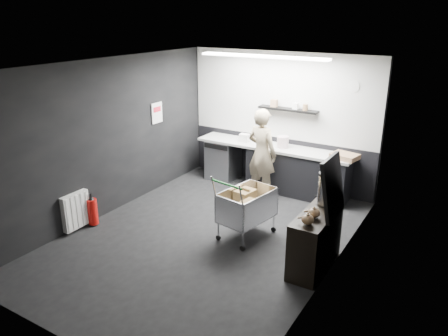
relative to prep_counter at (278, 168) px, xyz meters
The scene contains 22 objects.
floor 2.47m from the prep_counter, 93.20° to the right, with size 5.50×5.50×0.00m, color black.
ceiling 3.30m from the prep_counter, 93.20° to the right, with size 5.50×5.50×0.00m, color silver.
wall_back 0.96m from the prep_counter, 112.30° to the left, with size 5.50×5.50×0.00m, color black.
wall_front 5.25m from the prep_counter, 91.50° to the right, with size 5.50×5.50×0.00m, color black.
wall_left 3.35m from the prep_counter, 131.43° to the right, with size 5.50×5.50×0.00m, color black.
wall_right 3.18m from the prep_counter, 52.38° to the right, with size 5.50×5.50×0.00m, color black.
kitchen_wall_panel 1.43m from the prep_counter, 113.58° to the left, with size 3.95×0.02×1.70m, color silver.
dado_panel 0.34m from the prep_counter, 113.58° to the left, with size 3.95×0.02×1.00m, color black.
floating_shelf 1.18m from the prep_counter, 72.13° to the left, with size 1.20×0.22×0.04m, color black.
wall_clock 2.13m from the prep_counter, 13.36° to the left, with size 0.20×0.20×0.03m, color white.
poster 2.63m from the prep_counter, 152.11° to the right, with size 0.02×0.30×0.40m, color white.
poster_red_band 2.66m from the prep_counter, 152.05° to the right, with size 0.01×0.22×0.10m, color red.
radiator 3.92m from the prep_counter, 122.01° to the right, with size 0.10×0.50×0.60m, color white.
ceiling_strip 2.29m from the prep_counter, 103.37° to the right, with size 2.40×0.20×0.04m, color white.
prep_counter is the anchor object (origin of this frame).
person 0.63m from the prep_counter, 108.56° to the right, with size 0.63×0.41×1.73m, color beige.
shopping_cart 2.09m from the prep_counter, 79.06° to the right, with size 0.73×1.05×1.06m.
sideboard 2.85m from the prep_counter, 54.63° to the right, with size 0.47×1.10×1.64m.
fire_extinguisher 3.65m from the prep_counter, 123.02° to the right, with size 0.17×0.17×0.55m.
cardboard_box 1.40m from the prep_counter, ahead, with size 0.46×0.35×0.09m, color #997251.
pink_tub 0.56m from the prep_counter, ahead, with size 0.23×0.23×0.23m, color beige.
white_container 0.92m from the prep_counter, behind, with size 0.19×0.15×0.17m, color white.
Camera 1 is at (3.47, -5.15, 3.39)m, focal length 35.00 mm.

